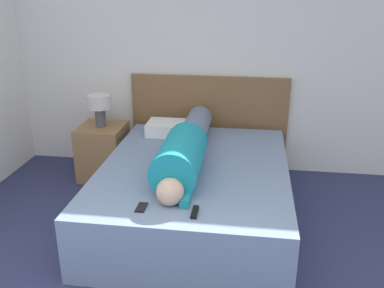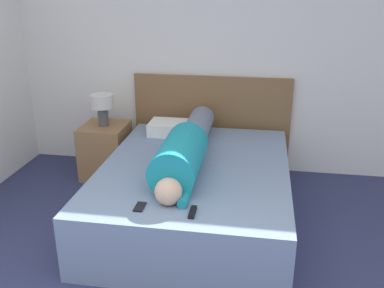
% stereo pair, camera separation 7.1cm
% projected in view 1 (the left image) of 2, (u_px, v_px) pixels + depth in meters
% --- Properties ---
extents(wall_back, '(5.63, 0.06, 2.60)m').
position_uv_depth(wall_back, '(220.00, 50.00, 4.46)').
color(wall_back, white).
rests_on(wall_back, ground_plane).
extents(bed, '(1.57, 2.05, 0.51)m').
position_uv_depth(bed, '(194.00, 192.00, 3.72)').
color(bed, '#7589A8').
rests_on(bed, ground_plane).
extents(headboard, '(1.69, 0.04, 1.04)m').
position_uv_depth(headboard, '(209.00, 123.00, 4.68)').
color(headboard, brown).
rests_on(headboard, ground_plane).
extents(nightstand, '(0.46, 0.49, 0.57)m').
position_uv_depth(nightstand, '(103.00, 151.00, 4.54)').
color(nightstand, olive).
rests_on(nightstand, ground_plane).
extents(table_lamp, '(0.24, 0.24, 0.33)m').
position_uv_depth(table_lamp, '(100.00, 105.00, 4.36)').
color(table_lamp, '#4C4C51').
rests_on(table_lamp, nightstand).
extents(person_lying, '(0.35, 1.77, 0.35)m').
position_uv_depth(person_lying, '(186.00, 149.00, 3.57)').
color(person_lying, '#DBB293').
rests_on(person_lying, bed).
extents(pillow_near_headboard, '(0.48, 0.32, 0.13)m').
position_uv_depth(pillow_near_headboard, '(171.00, 128.00, 4.35)').
color(pillow_near_headboard, white).
rests_on(pillow_near_headboard, bed).
extents(tv_remote, '(0.04, 0.15, 0.02)m').
position_uv_depth(tv_remote, '(195.00, 212.00, 2.87)').
color(tv_remote, black).
rests_on(tv_remote, bed).
extents(cell_phone, '(0.06, 0.13, 0.01)m').
position_uv_depth(cell_phone, '(142.00, 207.00, 2.94)').
color(cell_phone, black).
rests_on(cell_phone, bed).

